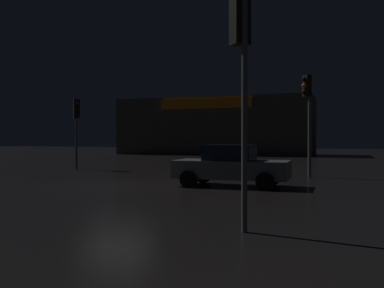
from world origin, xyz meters
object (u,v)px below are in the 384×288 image
at_px(traffic_signal_opposite, 241,48).
at_px(store_building, 216,127).
at_px(traffic_signal_cross_right, 308,106).
at_px(car_near, 231,166).
at_px(traffic_signal_cross_left, 76,118).

bearing_deg(traffic_signal_opposite, store_building, 107.16).
height_order(traffic_signal_cross_right, car_near, traffic_signal_cross_right).
xyz_separation_m(traffic_signal_cross_left, traffic_signal_cross_right, (12.37, -0.59, 0.32)).
relative_size(traffic_signal_cross_right, car_near, 1.11).
bearing_deg(traffic_signal_cross_left, store_building, 87.56).
xyz_separation_m(store_building, traffic_signal_opposite, (11.08, -35.88, 0.43)).
bearing_deg(traffic_signal_opposite, traffic_signal_cross_left, 134.69).
xyz_separation_m(traffic_signal_cross_left, car_near, (10.11, -5.23, -2.07)).
bearing_deg(traffic_signal_cross_left, traffic_signal_opposite, -45.31).
relative_size(traffic_signal_cross_left, traffic_signal_cross_right, 0.86).
xyz_separation_m(store_building, car_near, (9.11, -28.89, -2.21)).
relative_size(store_building, traffic_signal_cross_right, 4.50).
distance_m(store_building, traffic_signal_cross_right, 26.78).
relative_size(traffic_signal_opposite, traffic_signal_cross_right, 0.99).
distance_m(store_building, traffic_signal_opposite, 37.55).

